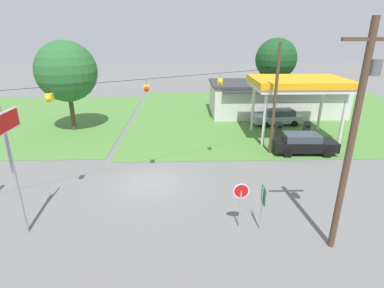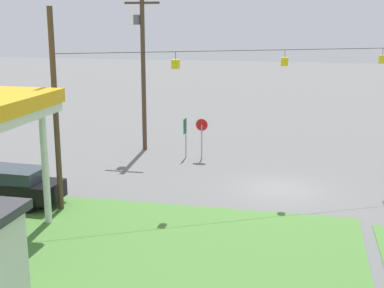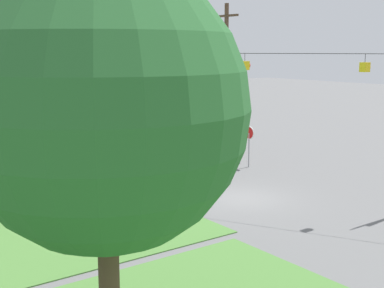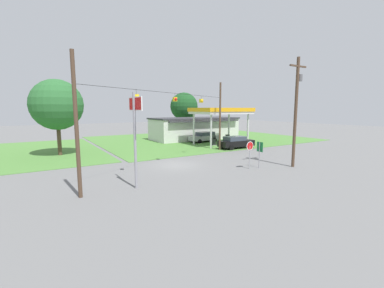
{
  "view_description": "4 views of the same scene",
  "coord_description": "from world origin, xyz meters",
  "px_view_note": "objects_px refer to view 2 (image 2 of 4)",
  "views": [
    {
      "loc": [
        2.13,
        -17.78,
        9.45
      ],
      "look_at": [
        2.78,
        2.9,
        1.65
      ],
      "focal_mm": 28.0,
      "sensor_mm": 36.0,
      "label": 1
    },
    {
      "loc": [
        -1.21,
        25.64,
        8.29
      ],
      "look_at": [
        3.82,
        2.93,
        2.79
      ],
      "focal_mm": 50.0,
      "sensor_mm": 36.0,
      "label": 2
    },
    {
      "loc": [
        -18.41,
        16.61,
        7.02
      ],
      "look_at": [
        3.4,
        0.49,
        2.21
      ],
      "focal_mm": 50.0,
      "sensor_mm": 36.0,
      "label": 3
    },
    {
      "loc": [
        -11.52,
        -21.5,
        5.39
      ],
      "look_at": [
        2.89,
        1.62,
        1.66
      ],
      "focal_mm": 24.0,
      "sensor_mm": 36.0,
      "label": 4
    }
  ],
  "objects_px": {
    "car_at_pumps_front": "(8,185)",
    "stop_sign_roadside": "(202,129)",
    "utility_pole_main": "(143,63)",
    "route_sign": "(185,130)"
  },
  "relations": [
    {
      "from": "stop_sign_roadside",
      "to": "utility_pole_main",
      "type": "distance_m",
      "value": 5.79
    },
    {
      "from": "car_at_pumps_front",
      "to": "utility_pole_main",
      "type": "relative_size",
      "value": 0.51
    },
    {
      "from": "car_at_pumps_front",
      "to": "route_sign",
      "type": "relative_size",
      "value": 2.14
    },
    {
      "from": "route_sign",
      "to": "stop_sign_roadside",
      "type": "bearing_deg",
      "value": 169.74
    },
    {
      "from": "utility_pole_main",
      "to": "route_sign",
      "type": "bearing_deg",
      "value": 155.85
    },
    {
      "from": "stop_sign_roadside",
      "to": "utility_pole_main",
      "type": "bearing_deg",
      "value": 159.2
    },
    {
      "from": "stop_sign_roadside",
      "to": "utility_pole_main",
      "type": "relative_size",
      "value": 0.25
    },
    {
      "from": "route_sign",
      "to": "utility_pole_main",
      "type": "height_order",
      "value": "utility_pole_main"
    },
    {
      "from": "car_at_pumps_front",
      "to": "utility_pole_main",
      "type": "distance_m",
      "value": 12.56
    },
    {
      "from": "car_at_pumps_front",
      "to": "stop_sign_roadside",
      "type": "height_order",
      "value": "stop_sign_roadside"
    }
  ]
}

